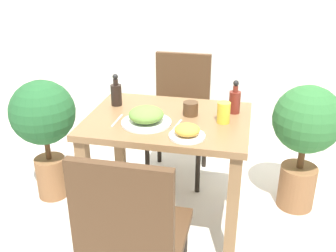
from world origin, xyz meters
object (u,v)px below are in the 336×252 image
potted_plant_left (44,122)px  potted_plant_right (305,132)px  chair_far (180,110)px  condiment_bottle (235,101)px  food_plate (146,116)px  chair_near (131,233)px  side_plate (187,132)px  juice_glass (224,113)px  drink_cup (191,109)px  sauce_bottle (116,93)px

potted_plant_left → potted_plant_right: size_ratio=0.99×
chair_far → condiment_bottle: (0.41, -0.53, 0.30)m
food_plate → potted_plant_right: bearing=29.7°
chair_near → side_plate: 0.56m
chair_far → potted_plant_left: 0.94m
chair_near → food_plate: chair_near is taller
side_plate → juice_glass: bearing=53.9°
chair_near → side_plate: chair_near is taller
drink_cup → potted_plant_left: potted_plant_left is taller
drink_cup → food_plate: bearing=-141.4°
sauce_bottle → potted_plant_left: size_ratio=0.23×
food_plate → sauce_bottle: sauce_bottle is taller
condiment_bottle → potted_plant_left: size_ratio=0.23×
juice_glass → chair_near: bearing=-113.6°
chair_near → potted_plant_right: chair_near is taller
chair_near → juice_glass: 0.81m
potted_plant_left → potted_plant_right: 1.65m
food_plate → side_plate: (0.24, -0.11, -0.01)m
chair_near → chair_far: same height
chair_far → side_plate: bearing=-77.2°
chair_near → potted_plant_left: size_ratio=1.08×
chair_near → potted_plant_right: 1.34m
food_plate → potted_plant_left: potted_plant_left is taller
side_plate → potted_plant_right: bearing=43.8°
food_plate → side_plate: 0.26m
chair_near → condiment_bottle: condiment_bottle is taller
sauce_bottle → juice_glass: bearing=-11.0°
side_plate → juice_glass: 0.27m
drink_cup → side_plate: bearing=-84.1°
side_plate → drink_cup: size_ratio=2.16×
chair_far → sauce_bottle: bearing=-116.3°
condiment_bottle → potted_plant_left: (-1.20, 0.01, -0.25)m
sauce_bottle → potted_plant_right: bearing=13.8°
juice_glass → potted_plant_right: size_ratio=0.13×
potted_plant_left → potted_plant_right: potted_plant_right is taller
juice_glass → chair_far: bearing=117.9°
food_plate → drink_cup: (0.21, 0.17, -0.00)m
chair_near → chair_far: 1.37m
sauce_bottle → condiment_bottle: 0.68m
drink_cup → sauce_bottle: bearing=172.7°
chair_near → food_plate: (-0.09, 0.59, 0.27)m
chair_far → potted_plant_left: (-0.79, -0.51, 0.05)m
side_plate → juice_glass: size_ratio=1.59×
chair_near → potted_plant_left: bearing=-45.3°
food_plate → sauce_bottle: size_ratio=1.40×
food_plate → potted_plant_right: size_ratio=0.32×
drink_cup → potted_plant_right: bearing=26.5°
food_plate → drink_cup: food_plate is taller
juice_glass → sauce_bottle: sauce_bottle is taller
drink_cup → chair_far: bearing=105.9°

